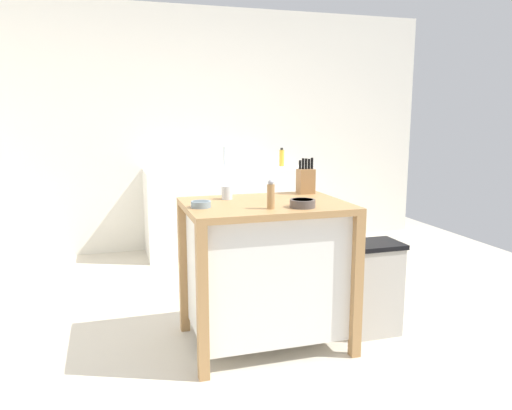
% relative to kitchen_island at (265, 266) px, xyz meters
% --- Properties ---
extents(ground_plane, '(6.60, 6.60, 0.00)m').
position_rel_kitchen_island_xyz_m(ground_plane, '(-0.09, 0.03, -0.52)').
color(ground_plane, beige).
rests_on(ground_plane, ground).
extents(wall_back, '(5.60, 0.10, 2.60)m').
position_rel_kitchen_island_xyz_m(wall_back, '(-0.09, 2.57, 0.78)').
color(wall_back, silver).
rests_on(wall_back, ground).
extents(kitchen_island, '(1.00, 0.74, 0.93)m').
position_rel_kitchen_island_xyz_m(kitchen_island, '(0.00, 0.00, 0.00)').
color(kitchen_island, '#AD7F4C').
rests_on(kitchen_island, ground).
extents(knife_block, '(0.11, 0.09, 0.25)m').
position_rel_kitchen_island_xyz_m(knife_block, '(0.38, 0.27, 0.50)').
color(knife_block, '#9E7042').
rests_on(knife_block, kitchen_island).
extents(bowl_stoneware_deep, '(0.15, 0.15, 0.05)m').
position_rel_kitchen_island_xyz_m(bowl_stoneware_deep, '(0.16, -0.22, 0.44)').
color(bowl_stoneware_deep, '#564C47').
rests_on(bowl_stoneware_deep, kitchen_island).
extents(bowl_ceramic_wide, '(0.12, 0.12, 0.04)m').
position_rel_kitchen_island_xyz_m(bowl_ceramic_wide, '(-0.41, -0.05, 0.43)').
color(bowl_ceramic_wide, gray).
rests_on(bowl_ceramic_wide, kitchen_island).
extents(drinking_cup, '(0.07, 0.07, 0.09)m').
position_rel_kitchen_island_xyz_m(drinking_cup, '(-0.20, 0.19, 0.45)').
color(drinking_cup, silver).
rests_on(drinking_cup, kitchen_island).
extents(pepper_grinder, '(0.04, 0.04, 0.17)m').
position_rel_kitchen_island_xyz_m(pepper_grinder, '(-0.03, -0.21, 0.49)').
color(pepper_grinder, '#AD7F4C').
rests_on(pepper_grinder, kitchen_island).
extents(trash_bin, '(0.36, 0.28, 0.63)m').
position_rel_kitchen_island_xyz_m(trash_bin, '(0.74, -0.06, -0.20)').
color(trash_bin, '#B7B2A8').
rests_on(trash_bin, ground).
extents(sink_counter, '(1.73, 0.60, 0.90)m').
position_rel_kitchen_island_xyz_m(sink_counter, '(0.30, 2.22, -0.06)').
color(sink_counter, white).
rests_on(sink_counter, ground).
extents(sink_faucet, '(0.02, 0.02, 0.22)m').
position_rel_kitchen_island_xyz_m(sink_faucet, '(0.30, 2.36, 0.50)').
color(sink_faucet, '#B7BCC1').
rests_on(sink_faucet, sink_counter).
extents(bottle_hand_soap, '(0.05, 0.05, 0.20)m').
position_rel_kitchen_island_xyz_m(bottle_hand_soap, '(0.93, 2.30, 0.48)').
color(bottle_hand_soap, yellow).
rests_on(bottle_hand_soap, sink_counter).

